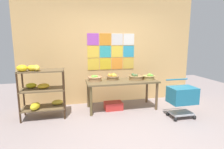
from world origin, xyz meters
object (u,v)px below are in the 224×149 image
Objects in this scene: shopping_cart at (182,96)px; fruit_basket_back_left at (136,77)px; display_table at (122,84)px; fruit_basket_left at (113,77)px; banana_shelf_unit at (39,89)px; produce_crate_under_table at (113,106)px; fruit_basket_right at (95,78)px; fruit_basket_centre at (149,77)px.

fruit_basket_back_left is at bearing 131.74° from shopping_cart.
fruit_basket_left reaches higher than display_table.
banana_shelf_unit is at bearing -175.58° from display_table.
banana_shelf_unit is 2.74× the size of produce_crate_under_table.
produce_crate_under_table is (1.62, 0.12, -0.56)m from banana_shelf_unit.
banana_shelf_unit is at bearing -175.69° from produce_crate_under_table.
produce_crate_under_table is 1.58m from shopping_cart.
banana_shelf_unit is at bearing -176.43° from fruit_basket_back_left.
fruit_basket_left is at bearing 80.28° from produce_crate_under_table.
display_table is 4.83× the size of fruit_basket_back_left.
fruit_basket_back_left is 0.43× the size of shopping_cart.
banana_shelf_unit reaches higher than display_table.
fruit_basket_right is 0.45m from fruit_basket_left.
fruit_basket_centre is 1.12m from produce_crate_under_table.
shopping_cart is (1.31, -0.80, 0.38)m from produce_crate_under_table.
shopping_cart reaches higher than produce_crate_under_table.
shopping_cart is (2.93, -0.68, -0.18)m from banana_shelf_unit.
banana_shelf_unit is 3.01m from shopping_cart.
fruit_basket_back_left is at bearing 173.43° from fruit_basket_centre.
fruit_basket_left is (0.45, 0.05, 0.00)m from fruit_basket_right.
fruit_basket_right reaches higher than produce_crate_under_table.
display_table is 0.66m from fruit_basket_right.
fruit_basket_centre reaches higher than shopping_cart.
produce_crate_under_table is at bearing -14.13° from fruit_basket_right.
fruit_basket_back_left reaches higher than display_table.
produce_crate_under_table is at bearing -99.72° from fruit_basket_left.
display_table is at bearing -36.08° from fruit_basket_left.
banana_shelf_unit is 2.51m from fruit_basket_centre.
fruit_basket_right is at bearing -173.59° from fruit_basket_left.
fruit_basket_back_left is at bearing 1.43° from produce_crate_under_table.
shopping_cart is at bearing -36.74° from fruit_basket_left.
display_table is at bearing 179.09° from fruit_basket_back_left.
fruit_basket_centre reaches higher than produce_crate_under_table.
fruit_basket_right reaches higher than shopping_cart.
fruit_basket_left is at bearing 165.17° from fruit_basket_back_left.
banana_shelf_unit is 0.69× the size of display_table.
fruit_basket_left reaches higher than shopping_cart.
fruit_basket_centre is at bearing 117.78° from shopping_cart.
shopping_cart is at bearing -12.99° from banana_shelf_unit.
fruit_basket_right is at bearing 174.37° from fruit_basket_centre.
fruit_basket_right is at bearing 10.79° from banana_shelf_unit.
fruit_basket_left is 0.88m from fruit_basket_centre.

